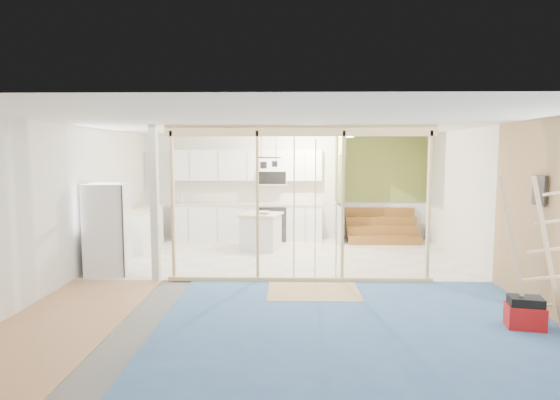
{
  "coord_description": "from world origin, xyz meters",
  "views": [
    {
      "loc": [
        0.13,
        -7.62,
        2.13
      ],
      "look_at": [
        -0.04,
        0.6,
        1.31
      ],
      "focal_mm": 30.0,
      "sensor_mm": 36.0,
      "label": 1
    }
  ],
  "objects_px": {
    "fridge": "(108,229)",
    "ladder": "(535,251)",
    "island": "(261,232)",
    "toolbox": "(525,314)"
  },
  "relations": [
    {
      "from": "fridge",
      "to": "ladder",
      "type": "bearing_deg",
      "value": -28.86
    },
    {
      "from": "island",
      "to": "toolbox",
      "type": "distance_m",
      "value": 5.78
    },
    {
      "from": "island",
      "to": "fridge",
      "type": "bearing_deg",
      "value": -127.52
    },
    {
      "from": "fridge",
      "to": "ladder",
      "type": "distance_m",
      "value": 6.64
    },
    {
      "from": "fridge",
      "to": "island",
      "type": "xyz_separation_m",
      "value": [
        2.57,
        2.11,
        -0.4
      ]
    },
    {
      "from": "island",
      "to": "ladder",
      "type": "distance_m",
      "value": 5.82
    },
    {
      "from": "island",
      "to": "toolbox",
      "type": "bearing_deg",
      "value": -39.63
    },
    {
      "from": "fridge",
      "to": "ladder",
      "type": "relative_size",
      "value": 0.87
    },
    {
      "from": "toolbox",
      "to": "island",
      "type": "bearing_deg",
      "value": 139.04
    },
    {
      "from": "toolbox",
      "to": "ladder",
      "type": "relative_size",
      "value": 0.26
    }
  ]
}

